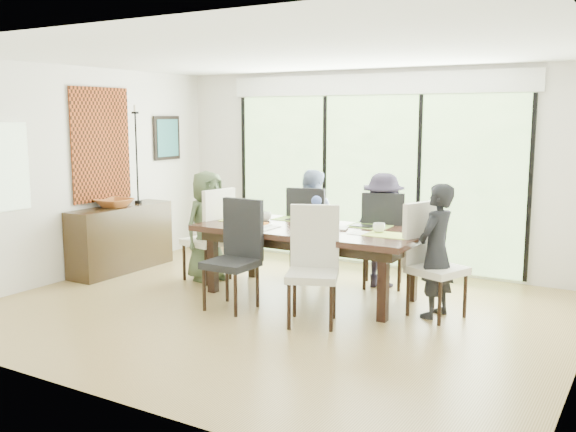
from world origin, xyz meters
The scene contains 60 objects.
floor centered at (0.00, 0.00, -0.01)m, with size 6.00×5.00×0.01m, color brown.
ceiling centered at (0.00, 0.00, 2.71)m, with size 6.00×5.00×0.01m, color white.
wall_back centered at (0.00, 2.51, 1.35)m, with size 6.00×0.02×2.70m, color silver.
wall_front centered at (0.00, -2.51, 1.35)m, with size 6.00×0.02×2.70m, color white.
wall_left centered at (-3.01, 0.00, 1.35)m, with size 0.02×5.00×2.70m, color beige.
glass_doors centered at (0.00, 2.47, 1.20)m, with size 4.20×0.02×2.30m, color #598C3F.
blinds_header centered at (0.00, 2.46, 2.50)m, with size 4.40×0.06×0.28m, color white.
mullion_a centered at (-2.10, 2.46, 1.20)m, with size 0.05×0.04×2.30m, color black.
mullion_b centered at (-0.70, 2.46, 1.20)m, with size 0.05×0.04×2.30m, color black.
mullion_c centered at (0.70, 2.46, 1.20)m, with size 0.05×0.04×2.30m, color black.
mullion_d centered at (2.10, 2.46, 1.20)m, with size 0.05×0.04×2.30m, color black.
deck centered at (0.00, 3.40, -0.05)m, with size 6.00×1.80×0.10m, color #513822.
rail_top centered at (0.00, 4.20, 0.55)m, with size 6.00×0.08×0.06m, color brown.
foliage_left centered at (-1.80, 5.20, 1.44)m, with size 3.20×3.20×3.20m, color #14380F.
foliage_mid centered at (0.40, 5.80, 1.80)m, with size 4.00×4.00×4.00m, color #14380F.
foliage_right centered at (2.20, 5.00, 1.26)m, with size 2.80×2.80×2.80m, color #14380F.
foliage_far centered at (-0.60, 6.50, 1.62)m, with size 3.60×3.60×3.60m, color #14380F.
table_top centered at (0.04, 0.68, 0.78)m, with size 2.60×1.19×0.07m, color black.
table_apron centered at (0.04, 0.68, 0.68)m, with size 2.39×0.98×0.11m, color black.
table_leg_fl centered at (-1.04, 0.25, 0.37)m, with size 0.10×0.10×0.75m, color black.
table_leg_fr centered at (1.12, 0.25, 0.37)m, with size 0.10×0.10×0.75m, color black.
table_leg_bl centered at (-1.04, 1.11, 0.37)m, with size 0.10×0.10×0.75m, color black.
table_leg_br centered at (1.12, 1.11, 0.37)m, with size 0.10×0.10×0.75m, color black.
chair_left_end centered at (-1.46, 0.68, 0.60)m, with size 0.50×0.50×1.19m, color white, non-canonical shape.
chair_right_end centered at (1.54, 0.68, 0.60)m, with size 0.50×0.50×1.19m, color beige, non-canonical shape.
chair_far_left centered at (-0.41, 1.53, 0.60)m, with size 0.50×0.50×1.19m, color black, non-canonical shape.
chair_far_right centered at (0.59, 1.53, 0.60)m, with size 0.50×0.50×1.19m, color black, non-canonical shape.
chair_near_left centered at (-0.46, -0.19, 0.60)m, with size 0.50×0.50×1.19m, color black, non-canonical shape.
chair_near_right centered at (0.54, -0.19, 0.60)m, with size 0.50×0.50×1.19m, color beige, non-canonical shape.
person_left_end centered at (-1.44, 0.68, 0.70)m, with size 0.65×0.41×1.40m, color #415136.
person_right_end centered at (1.52, 0.68, 0.70)m, with size 0.65×0.41×1.40m, color black.
person_far_left centered at (-0.41, 1.51, 0.70)m, with size 0.65×0.41×1.40m, color #8092B8.
person_far_right centered at (0.59, 1.51, 0.70)m, with size 0.65×0.41×1.40m, color #241F2F.
placemat_left centered at (-0.91, 0.68, 0.82)m, with size 0.48×0.35×0.01m, color #9BB440.
placemat_right centered at (0.99, 0.68, 0.82)m, with size 0.48×0.35×0.01m, color #A9C546.
placemat_far_l centered at (-0.41, 1.08, 0.82)m, with size 0.48×0.35×0.01m, color #7AA83C.
placemat_far_r centered at (0.59, 1.08, 0.82)m, with size 0.48×0.35×0.01m, color #7FB03F.
placemat_paper centered at (-0.51, 0.38, 0.82)m, with size 0.48×0.35×0.01m, color white.
tablet_far_l centered at (-0.31, 1.03, 0.83)m, with size 0.28×0.20×0.01m, color black.
tablet_far_r centered at (0.54, 1.03, 0.83)m, with size 0.26×0.18×0.01m, color black.
papers centered at (0.74, 0.63, 0.82)m, with size 0.33×0.24×0.00m, color white.
platter_base centered at (-0.51, 0.38, 0.83)m, with size 0.28×0.28×0.03m, color white.
platter_snacks centered at (-0.51, 0.38, 0.85)m, with size 0.22×0.22×0.02m, color orange.
vase centered at (0.09, 0.73, 0.88)m, with size 0.09×0.09×0.13m, color silver.
hyacinth_stems centered at (0.09, 0.73, 1.01)m, with size 0.04×0.04×0.17m, color #337226.
hyacinth_blooms centered at (0.09, 0.73, 1.12)m, with size 0.12×0.12×0.12m, color #455AAC.
laptop centered at (-0.81, 0.58, 0.83)m, with size 0.36×0.23×0.03m, color silver.
cup_a centered at (-0.66, 0.83, 0.87)m, with size 0.13×0.13×0.10m, color white.
cup_b centered at (0.19, 0.58, 0.86)m, with size 0.11×0.11×0.10m, color white.
cup_c centered at (0.84, 0.78, 0.87)m, with size 0.13×0.13×0.10m, color white.
book centered at (0.29, 0.73, 0.82)m, with size 0.18×0.24×0.02m, color white.
sideboard centered at (-2.76, 0.48, 0.44)m, with size 0.44×1.56×0.88m, color black.
bowl centered at (-2.76, 0.38, 0.94)m, with size 0.46×0.46×0.11m, color brown.
candlestick_base centered at (-2.76, 0.83, 0.90)m, with size 0.10×0.10×0.04m, color black.
candlestick_shaft centered at (-2.76, 0.83, 1.51)m, with size 0.02×0.02×1.22m, color black.
candlestick_pan centered at (-2.76, 0.83, 2.12)m, with size 0.10×0.10×0.03m, color black.
candle centered at (-2.76, 0.83, 2.18)m, with size 0.04×0.04×0.10m, color silver.
tapestry centered at (-2.97, 0.40, 1.70)m, with size 0.02×1.00×1.50m, color #933915.
art_frame centered at (-2.97, 1.70, 1.75)m, with size 0.03×0.55×0.65m, color black.
art_canvas centered at (-2.95, 1.70, 1.75)m, with size 0.01×0.45×0.55m, color #1A5155.
Camera 1 is at (3.51, -5.67, 2.08)m, focal length 40.00 mm.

